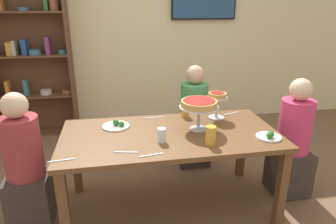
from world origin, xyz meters
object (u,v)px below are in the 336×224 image
at_px(cutlery_knife_far, 154,118).
at_px(cutlery_spare_fork, 231,113).
at_px(bookshelf, 28,54).
at_px(cutlery_fork_far, 151,155).
at_px(beer_glass_amber_tall, 185,110).
at_px(water_glass_clear_near, 162,135).
at_px(deep_dish_pizza_stand, 199,105).
at_px(salad_plate_near_diner, 269,136).
at_px(beer_glass_amber_short, 211,136).
at_px(salad_plate_far_diner, 117,125).
at_px(diner_head_east, 292,146).
at_px(dining_table, 170,142).
at_px(cutlery_knife_near, 61,160).
at_px(diner_head_west, 26,171).
at_px(diner_far_right, 193,123).
at_px(cutlery_fork_near, 126,152).
at_px(personal_pizza_stand, 217,99).

relative_size(cutlery_knife_far, cutlery_spare_fork, 1.00).
xyz_separation_m(bookshelf, cutlery_fork_far, (1.34, -2.39, -0.38)).
height_order(beer_glass_amber_tall, water_glass_clear_near, beer_glass_amber_tall).
relative_size(bookshelf, water_glass_clear_near, 19.36).
relative_size(deep_dish_pizza_stand, beer_glass_amber_tall, 2.47).
relative_size(salad_plate_near_diner, beer_glass_amber_tall, 1.50).
bearing_deg(beer_glass_amber_short, water_glass_clear_near, 162.59).
distance_m(salad_plate_far_diner, cutlery_fork_far, 0.62).
relative_size(bookshelf, diner_head_east, 1.92).
bearing_deg(dining_table, cutlery_knife_near, -157.97).
relative_size(dining_table, salad_plate_far_diner, 7.51).
distance_m(dining_table, diner_head_west, 1.20).
bearing_deg(dining_table, cutlery_spare_fork, 26.99).
xyz_separation_m(salad_plate_far_diner, beer_glass_amber_tall, (0.66, 0.15, 0.05)).
xyz_separation_m(diner_head_east, salad_plate_far_diner, (-1.62, 0.18, 0.26)).
distance_m(diner_far_right, cutlery_fork_near, 1.35).
bearing_deg(water_glass_clear_near, cutlery_spare_fork, 33.21).
bearing_deg(diner_head_east, deep_dish_pizza_stand, 0.00).
xyz_separation_m(beer_glass_amber_tall, cutlery_knife_near, (-1.05, -0.70, -0.07)).
relative_size(deep_dish_pizza_stand, beer_glass_amber_short, 2.23).
relative_size(dining_table, cutlery_fork_near, 10.08).
height_order(deep_dish_pizza_stand, salad_plate_near_diner, deep_dish_pizza_stand).
bearing_deg(diner_head_east, dining_table, 1.38).
bearing_deg(diner_far_right, salad_plate_far_diner, -56.88).
relative_size(salad_plate_near_diner, cutlery_fork_far, 1.13).
bearing_deg(bookshelf, cutlery_knife_near, -73.21).
height_order(diner_far_right, diner_head_west, same).
bearing_deg(beer_glass_amber_tall, beer_glass_amber_short, -85.52).
bearing_deg(cutlery_fork_far, beer_glass_amber_tall, 51.74).
bearing_deg(beer_glass_amber_tall, salad_plate_near_diner, -47.82).
bearing_deg(beer_glass_amber_tall, deep_dish_pizza_stand, -83.30).
relative_size(bookshelf, deep_dish_pizza_stand, 6.58).
relative_size(dining_table, deep_dish_pizza_stand, 5.39).
xyz_separation_m(bookshelf, cutlery_knife_far, (1.45, -1.65, -0.38)).
bearing_deg(cutlery_fork_near, cutlery_fork_far, -11.19).
distance_m(salad_plate_far_diner, cutlery_knife_far, 0.39).
relative_size(beer_glass_amber_tall, beer_glass_amber_short, 0.90).
height_order(diner_far_right, cutlery_fork_far, diner_far_right).
bearing_deg(salad_plate_far_diner, cutlery_knife_near, -125.80).
relative_size(dining_table, personal_pizza_stand, 7.17).
bearing_deg(salad_plate_far_diner, personal_pizza_stand, 3.22).
xyz_separation_m(bookshelf, diner_far_right, (1.96, -1.26, -0.63)).
relative_size(salad_plate_far_diner, cutlery_fork_far, 1.34).
xyz_separation_m(dining_table, bookshelf, (-1.54, 2.02, 0.46)).
bearing_deg(dining_table, diner_head_west, 179.21).
distance_m(diner_head_east, salad_plate_near_diner, 0.57).
height_order(cutlery_knife_near, cutlery_knife_far, same).
distance_m(dining_table, beer_glass_amber_short, 0.41).
relative_size(dining_table, cutlery_knife_near, 10.08).
relative_size(diner_head_east, cutlery_fork_near, 6.39).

